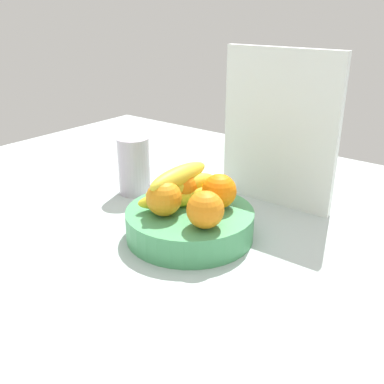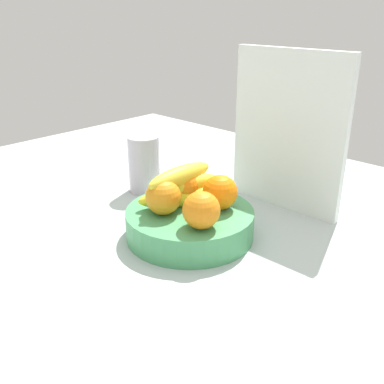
% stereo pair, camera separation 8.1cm
% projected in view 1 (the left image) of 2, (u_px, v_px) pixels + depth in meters
% --- Properties ---
extents(ground_plane, '(1.80, 1.40, 0.03)m').
position_uv_depth(ground_plane, '(190.00, 242.00, 0.93)').
color(ground_plane, '#ACB9B7').
extents(fruit_bowl, '(0.26, 0.26, 0.06)m').
position_uv_depth(fruit_bowl, '(192.00, 223.00, 0.91)').
color(fruit_bowl, '#46985E').
rests_on(fruit_bowl, ground_plane).
extents(orange_front_left, '(0.07, 0.07, 0.07)m').
position_uv_depth(orange_front_left, '(205.00, 210.00, 0.82)').
color(orange_front_left, orange).
rests_on(orange_front_left, fruit_bowl).
extents(orange_front_right, '(0.07, 0.07, 0.07)m').
position_uv_depth(orange_front_right, '(219.00, 191.00, 0.90)').
color(orange_front_right, orange).
rests_on(orange_front_right, fruit_bowl).
extents(orange_center, '(0.07, 0.07, 0.07)m').
position_uv_depth(orange_center, '(181.00, 186.00, 0.92)').
color(orange_center, orange).
rests_on(orange_center, fruit_bowl).
extents(orange_back_left, '(0.07, 0.07, 0.07)m').
position_uv_depth(orange_back_left, '(164.00, 198.00, 0.87)').
color(orange_back_left, orange).
rests_on(orange_back_left, fruit_bowl).
extents(banana_bunch, '(0.12, 0.18, 0.08)m').
position_uv_depth(banana_bunch, '(180.00, 186.00, 0.91)').
color(banana_bunch, yellow).
rests_on(banana_bunch, fruit_bowl).
extents(cutting_board, '(0.28, 0.02, 0.36)m').
position_uv_depth(cutting_board, '(279.00, 130.00, 1.01)').
color(cutting_board, white).
rests_on(cutting_board, ground_plane).
extents(thermos_tumbler, '(0.08, 0.08, 0.14)m').
position_uv_depth(thermos_tumbler, '(134.00, 166.00, 1.11)').
color(thermos_tumbler, '#B8AEBE').
rests_on(thermos_tumbler, ground_plane).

